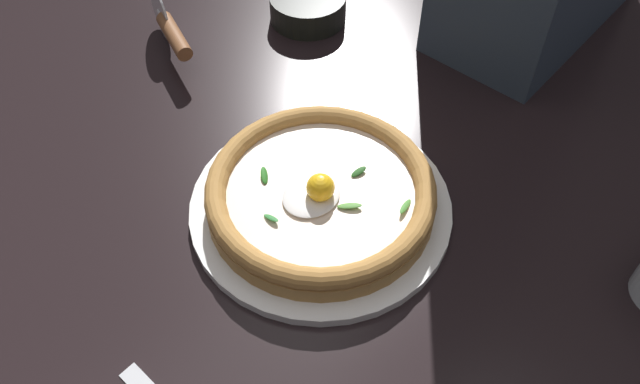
{
  "coord_description": "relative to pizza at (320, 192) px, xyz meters",
  "views": [
    {
      "loc": [
        0.31,
        0.32,
        0.58
      ],
      "look_at": [
        -0.01,
        -0.0,
        0.03
      ],
      "focal_mm": 35.86,
      "sensor_mm": 36.0,
      "label": 1
    }
  ],
  "objects": [
    {
      "name": "side_bowl",
      "position": [
        -0.25,
        -0.27,
        -0.01
      ],
      "size": [
        0.11,
        0.11,
        0.04
      ],
      "primitive_type": "cylinder",
      "color": "black",
      "rests_on": "ground"
    },
    {
      "name": "pizza",
      "position": [
        0.0,
        0.0,
        0.0
      ],
      "size": [
        0.26,
        0.26,
        0.06
      ],
      "color": "#AE7E40",
      "rests_on": "pizza_plate"
    },
    {
      "name": "pizza_cutter",
      "position": [
        -0.06,
        -0.35,
        0.01
      ],
      "size": [
        0.06,
        0.15,
        0.09
      ],
      "color": "silver",
      "rests_on": "ground"
    },
    {
      "name": "pizza_plate",
      "position": [
        -0.0,
        -0.0,
        -0.03
      ],
      "size": [
        0.3,
        0.3,
        0.01
      ],
      "primitive_type": "cylinder",
      "color": "white",
      "rests_on": "ground"
    },
    {
      "name": "ground_plane",
      "position": [
        0.01,
        0.0,
        -0.05
      ],
      "size": [
        2.4,
        2.4,
        0.03
      ],
      "primitive_type": "cube",
      "color": "black",
      "rests_on": "ground"
    }
  ]
}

